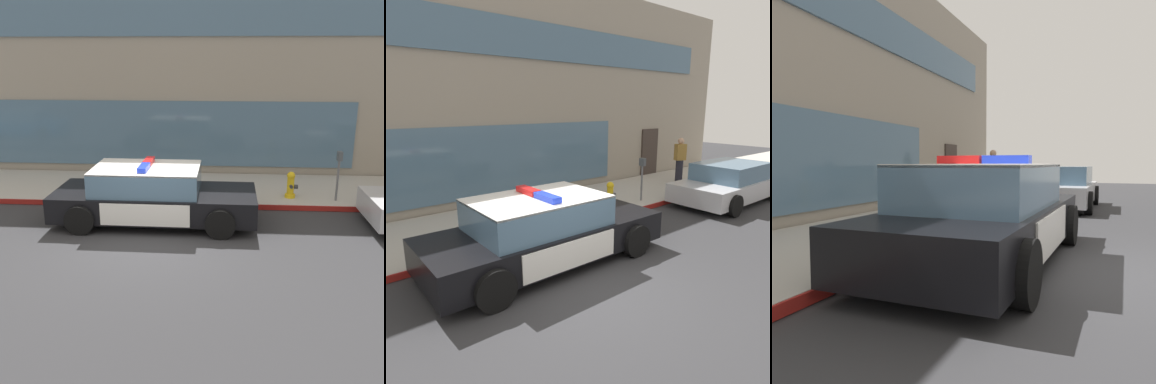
# 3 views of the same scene
# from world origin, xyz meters

# --- Properties ---
(ground) EXTENTS (48.00, 48.00, 0.00)m
(ground) POSITION_xyz_m (0.00, 0.00, 0.00)
(ground) COLOR #303033
(sidewalk) EXTENTS (48.00, 3.16, 0.15)m
(sidewalk) POSITION_xyz_m (0.00, 3.92, 0.07)
(sidewalk) COLOR #B2ADA3
(sidewalk) RESTS_ON ground
(curb_red_paint) EXTENTS (28.80, 0.04, 0.14)m
(curb_red_paint) POSITION_xyz_m (0.00, 2.33, 0.08)
(curb_red_paint) COLOR maroon
(curb_red_paint) RESTS_ON ground
(storefront_building) EXTENTS (21.17, 9.50, 6.95)m
(storefront_building) POSITION_xyz_m (1.94, 10.25, 3.47)
(storefront_building) COLOR gray
(storefront_building) RESTS_ON ground
(police_cruiser) EXTENTS (4.83, 2.11, 1.49)m
(police_cruiser) POSITION_xyz_m (-0.06, 1.27, 0.68)
(police_cruiser) COLOR black
(police_cruiser) RESTS_ON ground
(fire_hydrant) EXTENTS (0.34, 0.39, 0.73)m
(fire_hydrant) POSITION_xyz_m (3.47, 3.01, 0.50)
(fire_hydrant) COLOR gold
(fire_hydrant) RESTS_ON sidewalk
(car_down_street) EXTENTS (4.28, 2.06, 1.29)m
(car_down_street) POSITION_xyz_m (7.15, 1.26, 0.63)
(car_down_street) COLOR #B7B7BC
(car_down_street) RESTS_ON ground
(pedestrian_on_sidewalk) EXTENTS (0.47, 0.39, 1.71)m
(pedestrian_on_sidewalk) POSITION_xyz_m (7.99, 3.76, 1.01)
(pedestrian_on_sidewalk) COLOR #23232D
(pedestrian_on_sidewalk) RESTS_ON sidewalk
(parking_meter) EXTENTS (0.12, 0.18, 1.34)m
(parking_meter) POSITION_xyz_m (4.66, 2.83, 1.08)
(parking_meter) COLOR slate
(parking_meter) RESTS_ON sidewalk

